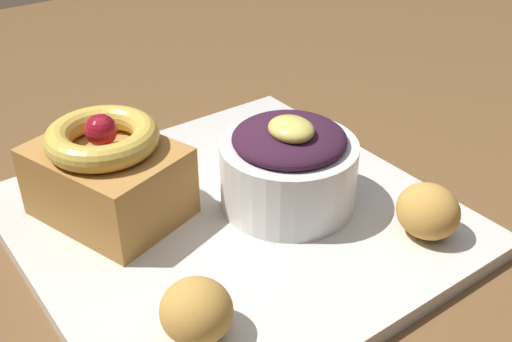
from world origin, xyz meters
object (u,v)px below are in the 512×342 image
cake_slice (107,172)px  berry_ramekin (288,166)px  fritter_front (196,311)px  front_plate (233,221)px  fritter_middle (428,211)px

cake_slice → berry_ramekin: (0.06, 0.11, -0.00)m
fritter_front → front_plate: bearing=135.6°
front_plate → fritter_middle: bearing=43.8°
front_plate → fritter_front: 0.12m
front_plate → berry_ramekin: berry_ramekin is taller
front_plate → fritter_middle: 0.13m
front_plate → cake_slice: 0.09m
berry_ramekin → fritter_middle: size_ratio=2.23×
front_plate → cake_slice: (-0.05, -0.07, 0.04)m
cake_slice → fritter_middle: (0.15, 0.16, -0.02)m
fritter_middle → fritter_front: bearing=-94.5°
fritter_front → fritter_middle: (0.01, 0.17, 0.00)m
berry_ramekin → fritter_front: size_ratio=2.37×
berry_ramekin → cake_slice: bearing=-120.8°
front_plate → berry_ramekin: 0.06m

